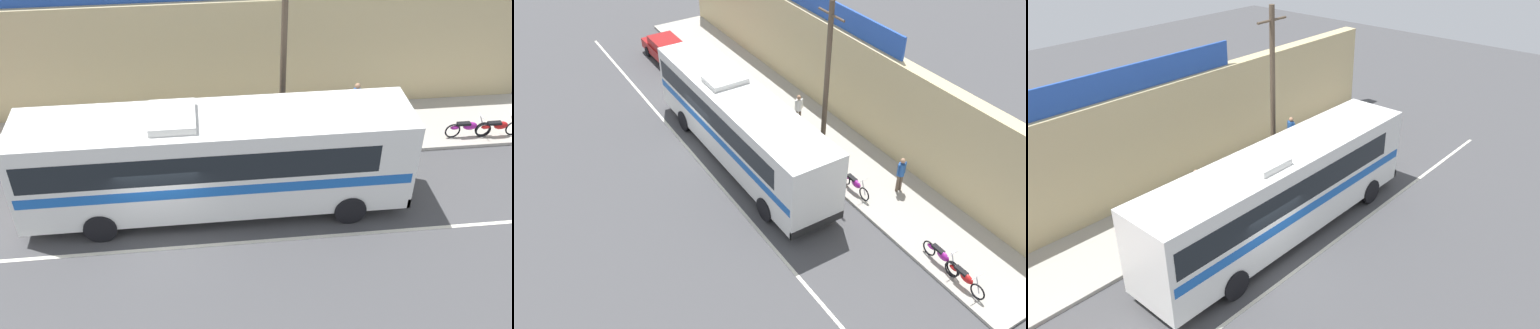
{
  "view_description": "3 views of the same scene",
  "coord_description": "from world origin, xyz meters",
  "views": [
    {
      "loc": [
        1.42,
        -14.18,
        13.1
      ],
      "look_at": [
        3.08,
        0.9,
        1.76
      ],
      "focal_mm": 41.42,
      "sensor_mm": 36.0,
      "label": 1
    },
    {
      "loc": [
        20.37,
        -8.83,
        15.41
      ],
      "look_at": [
        4.45,
        1.0,
        1.34
      ],
      "focal_mm": 38.34,
      "sensor_mm": 36.0,
      "label": 2
    },
    {
      "loc": [
        -10.64,
        -9.97,
        11.67
      ],
      "look_at": [
        3.02,
        2.06,
        2.2
      ],
      "focal_mm": 36.29,
      "sensor_mm": 36.0,
      "label": 3
    }
  ],
  "objects": [
    {
      "name": "motorcycle_black",
      "position": [
        12.88,
        3.9,
        0.57
      ],
      "size": [
        1.83,
        0.56,
        0.94
      ],
      "color": "black",
      "rests_on": "sidewalk_slab"
    },
    {
      "name": "intercity_bus",
      "position": [
        1.72,
        1.01,
        2.07
      ],
      "size": [
        12.42,
        2.66,
        3.78
      ],
      "color": "silver",
      "rests_on": "ground_plane"
    },
    {
      "name": "road_center_stripe",
      "position": [
        0.0,
        -0.8,
        0.0
      ],
      "size": [
        30.0,
        0.14,
        0.01
      ],
      "primitive_type": "cube",
      "color": "silver",
      "rests_on": "ground_plane"
    },
    {
      "name": "storefront_facade",
      "position": [
        0.0,
        7.35,
        2.4
      ],
      "size": [
        30.0,
        0.7,
        4.8
      ],
      "primitive_type": "cube",
      "color": "tan",
      "rests_on": "ground_plane"
    },
    {
      "name": "motorcycle_red",
      "position": [
        11.68,
        3.98,
        0.57
      ],
      "size": [
        1.83,
        0.56,
        0.94
      ],
      "color": "black",
      "rests_on": "sidewalk_slab"
    },
    {
      "name": "pedestrian_by_curb",
      "position": [
        0.86,
        4.92,
        1.11
      ],
      "size": [
        0.3,
        0.48,
        1.67
      ],
      "color": "brown",
      "rests_on": "sidewalk_slab"
    },
    {
      "name": "motorcycle_green",
      "position": [
        6.67,
        3.93,
        0.57
      ],
      "size": [
        1.89,
        0.56,
        0.94
      ],
      "color": "black",
      "rests_on": "sidewalk_slab"
    },
    {
      "name": "sidewalk_slab",
      "position": [
        0.0,
        5.2,
        0.07
      ],
      "size": [
        30.0,
        3.6,
        0.14
      ],
      "primitive_type": "cube",
      "color": "#A8A399",
      "rests_on": "ground_plane"
    },
    {
      "name": "ground_plane",
      "position": [
        0.0,
        0.0,
        0.0
      ],
      "size": [
        70.0,
        70.0,
        0.0
      ],
      "primitive_type": "plane",
      "color": "#444447"
    },
    {
      "name": "utility_pole",
      "position": [
        4.35,
        3.85,
        4.2
      ],
      "size": [
        1.6,
        0.22,
        7.85
      ],
      "color": "brown",
      "rests_on": "sidewalk_slab"
    },
    {
      "name": "pedestrian_near_shop",
      "position": [
        7.62,
        5.63,
        1.13
      ],
      "size": [
        0.3,
        0.48,
        1.7
      ],
      "color": "brown",
      "rests_on": "sidewalk_slab"
    }
  ]
}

